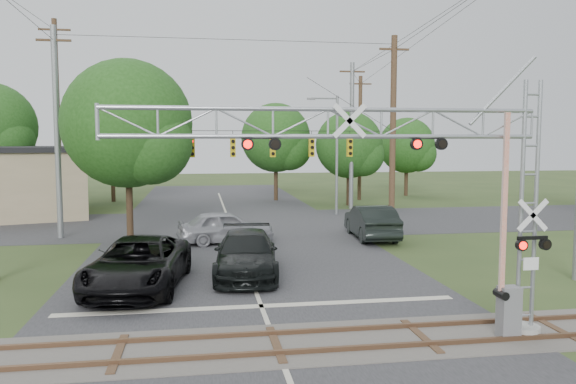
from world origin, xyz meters
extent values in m
plane|color=#31431F|center=(0.00, 0.00, 0.00)|extent=(160.00, 160.00, 0.00)
cube|color=#29292C|center=(0.00, 10.00, 0.01)|extent=(14.00, 90.00, 0.02)
cube|color=#29292C|center=(0.00, 24.00, 0.01)|extent=(90.00, 12.00, 0.02)
cube|color=#4F4A44|center=(0.00, 2.00, 0.02)|extent=(90.00, 3.20, 0.05)
cube|color=brown|center=(0.00, 1.28, 0.09)|extent=(90.00, 0.12, 0.14)
cube|color=brown|center=(0.00, 2.72, 0.09)|extent=(90.00, 0.12, 0.14)
cylinder|color=gray|center=(6.85, 1.70, 0.15)|extent=(0.87, 0.87, 0.29)
cube|color=silver|center=(6.80, 1.41, 2.08)|extent=(0.44, 0.03, 0.34)
cube|color=slate|center=(6.27, 1.51, 0.73)|extent=(0.53, 0.44, 1.45)
cube|color=red|center=(6.03, 1.51, 3.67)|extent=(0.14, 0.09, 4.84)
cylinder|color=gray|center=(-9.50, 20.00, 5.75)|extent=(0.32, 0.32, 11.50)
cylinder|color=#3C2F1C|center=(9.50, 20.00, 5.75)|extent=(0.36, 0.36, 11.50)
cylinder|color=black|center=(0.00, 20.00, 5.92)|extent=(19.00, 0.03, 0.03)
cube|color=gold|center=(-6.86, 20.00, 4.97)|extent=(0.30, 0.30, 1.10)
cube|color=gold|center=(-4.57, 20.00, 4.97)|extent=(0.30, 0.30, 1.10)
cube|color=gold|center=(-2.29, 20.00, 4.97)|extent=(0.30, 0.30, 1.10)
cube|color=gold|center=(0.00, 20.00, 4.97)|extent=(0.30, 0.30, 1.10)
cube|color=gold|center=(2.29, 20.00, 4.97)|extent=(0.30, 0.30, 1.10)
cube|color=gold|center=(4.57, 20.00, 4.97)|extent=(0.30, 0.30, 1.10)
cube|color=gold|center=(6.86, 20.00, 4.97)|extent=(0.30, 0.30, 1.10)
imported|color=black|center=(-4.14, 8.36, 0.92)|extent=(3.84, 6.96, 1.85)
imported|color=black|center=(-0.12, 9.82, 0.87)|extent=(2.97, 6.18, 1.74)
imported|color=gray|center=(-0.58, 17.12, 0.85)|extent=(5.27, 2.83, 1.71)
imported|color=black|center=(7.38, 17.26, 0.92)|extent=(2.27, 5.69, 1.84)
cylinder|color=gray|center=(7.89, 27.21, 4.27)|extent=(0.19, 0.19, 8.54)
cylinder|color=gray|center=(6.94, 27.21, 8.35)|extent=(1.90, 0.11, 0.11)
cube|color=slate|center=(5.99, 27.21, 8.30)|extent=(0.57, 0.24, 0.14)
cylinder|color=#3C2F1C|center=(-11.04, 26.86, 6.61)|extent=(0.34, 0.34, 13.22)
cube|color=#3C2F1C|center=(-11.04, 26.86, 12.52)|extent=(2.00, 0.12, 0.12)
cylinder|color=gray|center=(9.92, 30.64, 5.69)|extent=(0.34, 0.34, 11.38)
cube|color=#3C2F1C|center=(9.92, 30.64, 10.68)|extent=(2.00, 0.12, 0.12)
cylinder|color=#3C2F1C|center=(12.39, 36.80, 5.54)|extent=(0.34, 0.34, 11.09)
cube|color=#3C2F1C|center=(12.39, 36.80, 10.39)|extent=(2.00, 0.12, 0.12)
cylinder|color=#382819|center=(-9.42, 38.85, 2.22)|extent=(0.36, 0.36, 4.45)
sphere|color=#1D4714|center=(-9.42, 38.85, 6.27)|extent=(6.87, 6.87, 6.87)
cylinder|color=#382819|center=(-5.67, 18.97, 2.22)|extent=(0.36, 0.36, 4.44)
sphere|color=#1D4714|center=(-5.67, 18.97, 6.26)|extent=(6.86, 6.86, 6.86)
cylinder|color=#382819|center=(4.87, 37.52, 1.99)|extent=(0.36, 0.36, 3.98)
sphere|color=#1D4714|center=(4.87, 37.52, 5.61)|extent=(6.16, 6.16, 6.16)
cylinder|color=#382819|center=(10.31, 32.82, 1.78)|extent=(0.36, 0.36, 3.55)
sphere|color=#1D4714|center=(10.31, 32.82, 5.01)|extent=(5.49, 5.49, 5.49)
cylinder|color=#382819|center=(18.01, 39.91, 1.74)|extent=(0.36, 0.36, 3.47)
sphere|color=#1D4714|center=(18.01, 39.91, 4.89)|extent=(5.36, 5.36, 5.36)
camera|label=1|loc=(-1.93, -12.12, 5.36)|focal=35.00mm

